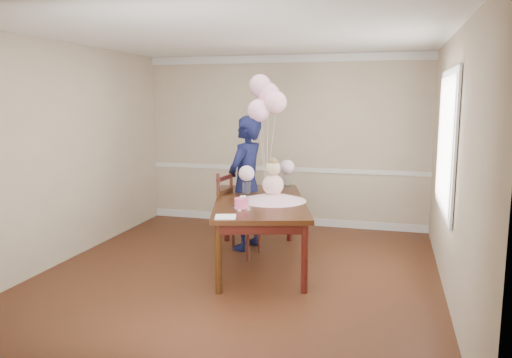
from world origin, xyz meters
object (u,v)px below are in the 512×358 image
object	(u,v)px
birthday_cake	(241,203)
dining_chair_seat	(240,219)
woman	(246,183)
dining_table_top	(260,202)

from	to	relation	value
birthday_cake	dining_chair_seat	bearing A→B (deg)	108.28
dining_chair_seat	woman	xyz separation A→B (m)	(-0.01, 0.33, 0.42)
birthday_cake	dining_chair_seat	xyz separation A→B (m)	(-0.25, 0.76, -0.38)
woman	dining_chair_seat	bearing A→B (deg)	16.14
dining_table_top	woman	world-z (taller)	woman
dining_table_top	dining_chair_seat	world-z (taller)	dining_table_top
birthday_cake	woman	distance (m)	1.11
dining_table_top	birthday_cake	size ratio (longest dim) A/B	13.33
woman	dining_table_top	bearing A→B (deg)	44.60
birthday_cake	dining_table_top	bearing A→B (deg)	81.98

